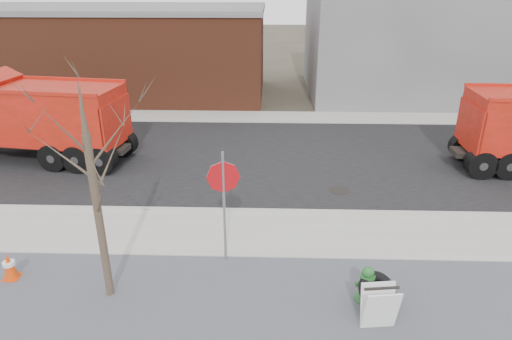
{
  "coord_description": "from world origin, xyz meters",
  "views": [
    {
      "loc": [
        0.54,
        -11.26,
        7.0
      ],
      "look_at": [
        0.12,
        1.72,
        1.4
      ],
      "focal_mm": 32.0,
      "sensor_mm": 36.0,
      "label": 1
    }
  ],
  "objects_px": {
    "fire_hydrant": "(367,285)",
    "stop_sign": "(224,190)",
    "sandwich_board": "(379,307)",
    "truck_tire": "(377,291)",
    "dump_truck_red_b": "(34,118)"
  },
  "relations": [
    {
      "from": "truck_tire",
      "to": "dump_truck_red_b",
      "type": "bearing_deg",
      "value": 143.93
    },
    {
      "from": "stop_sign",
      "to": "truck_tire",
      "type": "bearing_deg",
      "value": -10.93
    },
    {
      "from": "truck_tire",
      "to": "stop_sign",
      "type": "relative_size",
      "value": 0.41
    },
    {
      "from": "stop_sign",
      "to": "sandwich_board",
      "type": "height_order",
      "value": "stop_sign"
    },
    {
      "from": "fire_hydrant",
      "to": "stop_sign",
      "type": "bearing_deg",
      "value": 148.89
    },
    {
      "from": "truck_tire",
      "to": "dump_truck_red_b",
      "type": "height_order",
      "value": "dump_truck_red_b"
    },
    {
      "from": "fire_hydrant",
      "to": "stop_sign",
      "type": "xyz_separation_m",
      "value": [
        -3.4,
        1.54,
        1.64
      ]
    },
    {
      "from": "stop_sign",
      "to": "dump_truck_red_b",
      "type": "bearing_deg",
      "value": 154.34
    },
    {
      "from": "stop_sign",
      "to": "dump_truck_red_b",
      "type": "height_order",
      "value": "dump_truck_red_b"
    },
    {
      "from": "fire_hydrant",
      "to": "stop_sign",
      "type": "height_order",
      "value": "stop_sign"
    },
    {
      "from": "truck_tire",
      "to": "sandwich_board",
      "type": "distance_m",
      "value": 0.73
    },
    {
      "from": "stop_sign",
      "to": "sandwich_board",
      "type": "xyz_separation_m",
      "value": [
        3.49,
        -2.41,
        -1.53
      ]
    },
    {
      "from": "truck_tire",
      "to": "stop_sign",
      "type": "height_order",
      "value": "stop_sign"
    },
    {
      "from": "fire_hydrant",
      "to": "truck_tire",
      "type": "xyz_separation_m",
      "value": [
        0.21,
        -0.17,
        -0.02
      ]
    },
    {
      "from": "fire_hydrant",
      "to": "sandwich_board",
      "type": "distance_m",
      "value": 0.89
    }
  ]
}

